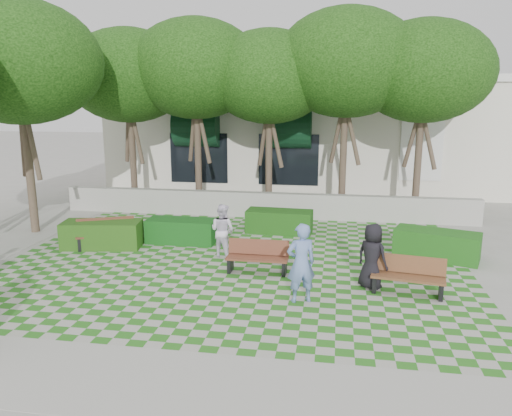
% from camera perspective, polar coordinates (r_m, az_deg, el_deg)
% --- Properties ---
extents(ground, '(90.00, 90.00, 0.00)m').
position_cam_1_polar(ground, '(12.33, -3.45, -7.81)').
color(ground, gray).
rests_on(ground, ground).
extents(lawn, '(12.00, 12.00, 0.00)m').
position_cam_1_polar(lawn, '(13.25, -2.50, -6.29)').
color(lawn, '#2B721E').
rests_on(lawn, ground).
extents(sidewalk_south, '(16.00, 2.00, 0.01)m').
position_cam_1_polar(sidewalk_south, '(8.27, -11.04, -19.03)').
color(sidewalk_south, '#9E9B93').
rests_on(sidewalk_south, ground).
extents(retaining_wall, '(15.00, 0.36, 0.90)m').
position_cam_1_polar(retaining_wall, '(18.06, 0.85, 0.37)').
color(retaining_wall, '#9E9B93').
rests_on(retaining_wall, ground).
extents(bench_east, '(1.65, 0.78, 0.83)m').
position_cam_1_polar(bench_east, '(11.67, 16.99, -7.48)').
color(bench_east, brown).
rests_on(bench_east, ground).
extents(bench_mid, '(1.54, 0.52, 0.81)m').
position_cam_1_polar(bench_mid, '(12.47, 0.19, -5.65)').
color(bench_mid, '#5B2F1F').
rests_on(bench_mid, ground).
extents(bench_west, '(1.71, 1.15, 0.86)m').
position_cam_1_polar(bench_west, '(15.10, -16.77, -2.82)').
color(bench_west, '#522A1C').
rests_on(bench_west, ground).
extents(hedge_east, '(2.35, 1.53, 0.76)m').
position_cam_1_polar(hedge_east, '(14.36, 19.94, -3.97)').
color(hedge_east, '#184F15').
rests_on(hedge_east, ground).
extents(hedge_midright, '(2.13, 0.96, 0.73)m').
position_cam_1_polar(hedge_midright, '(16.03, 2.68, -1.56)').
color(hedge_midright, '#174512').
rests_on(hedge_midright, ground).
extents(hedge_midleft, '(2.05, 0.83, 0.72)m').
position_cam_1_polar(hedge_midleft, '(15.11, -8.50, -2.61)').
color(hedge_midleft, '#124516').
rests_on(hedge_midleft, ground).
extents(hedge_west, '(2.33, 1.22, 0.78)m').
position_cam_1_polar(hedge_west, '(15.13, -17.18, -2.91)').
color(hedge_west, '#204813').
rests_on(hedge_west, ground).
extents(person_blue, '(0.74, 0.63, 1.73)m').
position_cam_1_polar(person_blue, '(10.63, 5.17, -6.29)').
color(person_blue, '#6781BC').
rests_on(person_blue, ground).
extents(person_dark, '(0.89, 0.82, 1.52)m').
position_cam_1_polar(person_dark, '(11.66, 13.12, -5.39)').
color(person_dark, black).
rests_on(person_dark, ground).
extents(person_white, '(0.88, 0.80, 1.47)m').
position_cam_1_polar(person_white, '(13.60, -3.85, -2.58)').
color(person_white, white).
rests_on(person_white, ground).
extents(tree_row, '(17.70, 13.40, 7.41)m').
position_cam_1_polar(tree_row, '(17.79, -5.39, 15.45)').
color(tree_row, '#47382B').
rests_on(tree_row, ground).
extents(building, '(18.00, 8.92, 5.15)m').
position_cam_1_polar(building, '(25.45, 5.62, 8.63)').
color(building, silver).
rests_on(building, ground).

